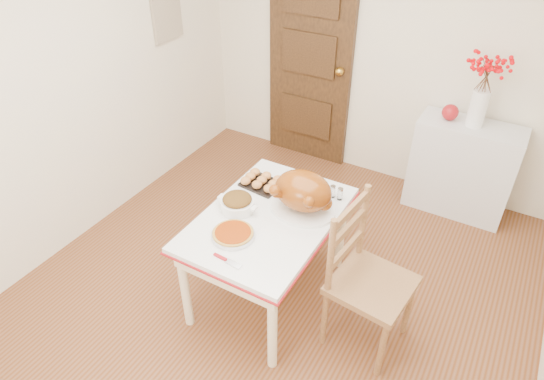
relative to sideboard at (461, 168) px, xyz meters
The scene contains 18 objects.
floor 2.03m from the sideboard, 116.31° to the right, with size 3.50×4.00×0.00m, color #622F12.
wall_back 1.23m from the sideboard, 165.96° to the left, with size 3.50×0.00×2.50m, color beige.
wall_left 3.28m from the sideboard, 145.91° to the right, with size 0.00×4.00×2.50m, color beige.
door_back 1.70m from the sideboard, behind, with size 0.85×0.06×2.06m, color black.
photo_board 2.88m from the sideboard, 167.47° to the right, with size 0.03×0.35×0.45m, color tan.
sideboard is the anchor object (origin of this frame).
kitchen_table 1.95m from the sideboard, 118.58° to the right, with size 0.82×1.19×0.71m, color white, non-canonical shape.
chair_oak 1.75m from the sideboard, 95.92° to the right, with size 0.46×0.46×1.04m, color #9F6843, non-canonical shape.
berry_vase 0.73m from the sideboard, behind, with size 0.32×0.32×0.63m, color white, non-canonical shape.
apple 0.53m from the sideboard, behind, with size 0.13×0.13×0.13m, color maroon.
turkey_platter 1.78m from the sideboard, 116.50° to the right, with size 0.45×0.36×0.28m, color #73340C, non-canonical shape.
pumpkin_pie 2.26m from the sideboard, 117.02° to the right, with size 0.26×0.26×0.05m, color #852A04.
stuffing_dish 2.12m from the sideboard, 123.20° to the right, with size 0.29×0.23×0.11m, color #4D2F0C, non-canonical shape.
rolls_tray 1.86m from the sideboard, 128.73° to the right, with size 0.27×0.21×0.07m, color #C97E47, non-canonical shape.
pie_server 2.40m from the sideboard, 112.99° to the right, with size 0.20×0.06×0.01m, color silver, non-canonical shape.
carving_knife 2.19m from the sideboard, 120.28° to the right, with size 0.23×0.06×0.01m, color silver, non-canonical shape.
drinking_glass 1.58m from the sideboard, 123.39° to the right, with size 0.07×0.07×0.12m, color white.
shaker_pair 1.49m from the sideboard, 115.73° to the right, with size 0.09×0.04×0.09m, color white, non-canonical shape.
Camera 1 is at (1.17, -2.01, 2.66)m, focal length 31.35 mm.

